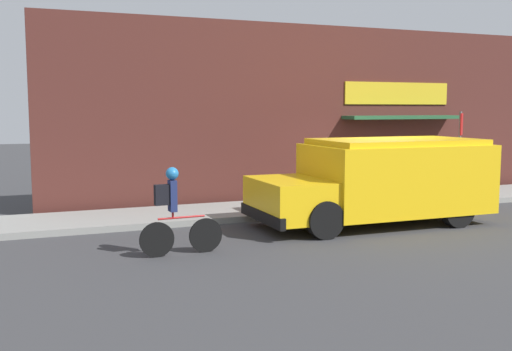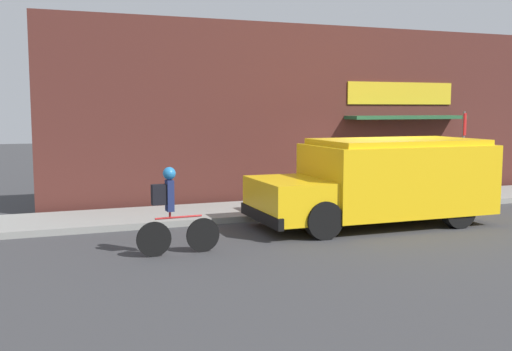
% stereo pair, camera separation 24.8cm
% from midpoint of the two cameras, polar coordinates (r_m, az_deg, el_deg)
% --- Properties ---
extents(ground_plane, '(70.00, 70.00, 0.00)m').
position_cam_midpoint_polar(ground_plane, '(15.36, 11.94, -3.51)').
color(ground_plane, '#38383A').
extents(sidewalk, '(28.00, 2.20, 0.14)m').
position_cam_midpoint_polar(sidewalk, '(16.27, 9.85, -2.66)').
color(sidewalk, gray).
rests_on(sidewalk, ground_plane).
extents(storefront, '(16.07, 0.89, 4.92)m').
position_cam_midpoint_polar(storefront, '(17.33, 7.79, 5.87)').
color(storefront, '#4C231E').
rests_on(storefront, ground_plane).
extents(school_bus, '(5.35, 2.77, 1.92)m').
position_cam_midpoint_polar(school_bus, '(13.77, 12.34, -0.42)').
color(school_bus, yellow).
rests_on(school_bus, ground_plane).
extents(cyclist, '(1.53, 0.23, 1.58)m').
position_cam_midpoint_polar(cyclist, '(10.72, -7.36, -3.35)').
color(cyclist, black).
rests_on(cyclist, ground_plane).
extents(stop_sign_post, '(0.45, 0.45, 2.38)m').
position_cam_midpoint_polar(stop_sign_post, '(17.49, 19.56, 3.19)').
color(stop_sign_post, slate).
rests_on(stop_sign_post, sidewalk).
extents(trash_bin, '(0.58, 0.58, 0.90)m').
position_cam_midpoint_polar(trash_bin, '(16.38, 10.30, -0.76)').
color(trash_bin, '#38383D').
rests_on(trash_bin, sidewalk).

